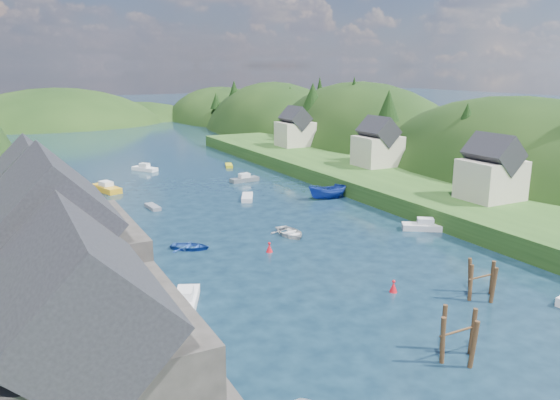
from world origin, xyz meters
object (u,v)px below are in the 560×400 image
piling_cluster_near (458,339)px  channel_buoy_far (269,248)px  piling_cluster_far (481,283)px  channel_buoy_near (393,287)px

piling_cluster_near → channel_buoy_far: 24.90m
piling_cluster_near → piling_cluster_far: bearing=35.2°
piling_cluster_near → channel_buoy_far: bearing=93.6°
channel_buoy_near → piling_cluster_near: bearing=-107.2°
channel_buoy_near → channel_buoy_far: size_ratio=1.00×
channel_buoy_near → piling_cluster_far: bearing=-36.0°
piling_cluster_far → channel_buoy_near: piling_cluster_far is taller
piling_cluster_far → channel_buoy_far: 21.30m
piling_cluster_near → channel_buoy_far: size_ratio=3.55×
piling_cluster_near → channel_buoy_near: (3.30, 10.65, -0.90)m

